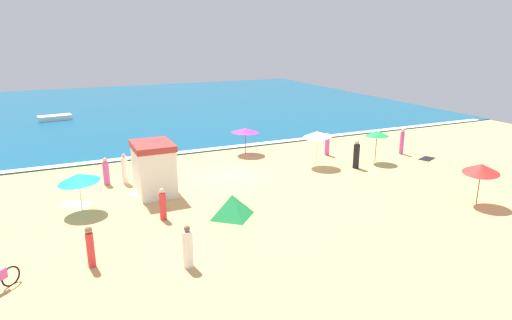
{
  "coord_description": "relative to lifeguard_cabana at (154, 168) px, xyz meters",
  "views": [
    {
      "loc": [
        -9.14,
        -23.66,
        8.35
      ],
      "look_at": [
        1.71,
        0.07,
        0.8
      ],
      "focal_mm": 31.0,
      "sensor_mm": 36.0,
      "label": 1
    }
  ],
  "objects": [
    {
      "name": "beachgoer_6",
      "position": [
        17.72,
        0.83,
        -0.55
      ],
      "size": [
        0.37,
        0.37,
        1.82
      ],
      "color": "#D84CA5",
      "rests_on": "ground_plane"
    },
    {
      "name": "beach_umbrella_2",
      "position": [
        14.43,
        -8.23,
        0.45
      ],
      "size": [
        2.43,
        2.42,
        2.22
      ],
      "color": "#4C3823",
      "rests_on": "ground_plane"
    },
    {
      "name": "ocean_water",
      "position": [
        4.78,
        29.12,
        -1.39
      ],
      "size": [
        60.0,
        44.0,
        0.1
      ],
      "primitive_type": "cube",
      "color": "#0F567A",
      "rests_on": "ground_plane"
    },
    {
      "name": "beachgoer_8",
      "position": [
        12.68,
        -0.62,
        -0.59
      ],
      "size": [
        0.44,
        0.44,
        1.82
      ],
      "color": "black",
      "rests_on": "ground_plane"
    },
    {
      "name": "wave_breaker_foam",
      "position": [
        4.78,
        7.42,
        -1.33
      ],
      "size": [
        57.0,
        0.7,
        0.01
      ],
      "primitive_type": "cube",
      "color": "white",
      "rests_on": "ocean_water"
    },
    {
      "name": "beach_towel_2",
      "position": [
        -3.96,
        0.09,
        -1.43
      ],
      "size": [
        1.64,
        1.58,
        0.01
      ],
      "color": "white",
      "rests_on": "ground_plane"
    },
    {
      "name": "beach_towel_0",
      "position": [
        18.47,
        -0.91,
        -1.43
      ],
      "size": [
        1.5,
        1.23,
        0.01
      ],
      "color": "black",
      "rests_on": "ground_plane"
    },
    {
      "name": "beach_umbrella_0",
      "position": [
        7.63,
        5.5,
        0.27
      ],
      "size": [
        2.63,
        2.62,
        1.91
      ],
      "color": "#4C3823",
      "rests_on": "ground_plane"
    },
    {
      "name": "beachgoer_1",
      "position": [
        -2.18,
        2.68,
        -0.69
      ],
      "size": [
        0.39,
        0.39,
        1.59
      ],
      "color": "#D84CA5",
      "rests_on": "ground_plane"
    },
    {
      "name": "lifeguard_cabana",
      "position": [
        0.0,
        0.0,
        0.0
      ],
      "size": [
        2.02,
        2.58,
        2.83
      ],
      "color": "white",
      "rests_on": "ground_plane"
    },
    {
      "name": "beach_tent",
      "position": [
        2.63,
        -4.57,
        -0.89
      ],
      "size": [
        1.74,
        1.66,
        1.1
      ],
      "color": "green",
      "rests_on": "ground_plane"
    },
    {
      "name": "small_boat_0",
      "position": [
        -4.54,
        24.45,
        -1.11
      ],
      "size": [
        3.18,
        1.7,
        0.47
      ],
      "color": "white",
      "rests_on": "ocean_water"
    },
    {
      "name": "beach_umbrella_1",
      "position": [
        14.71,
        -0.02,
        0.52
      ],
      "size": [
        2.19,
        2.19,
        2.17
      ],
      "color": "#4C3823",
      "rests_on": "ground_plane"
    },
    {
      "name": "beachgoer_3",
      "position": [
        -1.17,
        2.42,
        -0.61
      ],
      "size": [
        0.48,
        0.48,
        1.77
      ],
      "color": "white",
      "rests_on": "ground_plane"
    },
    {
      "name": "beachgoer_4",
      "position": [
        12.72,
        2.77,
        -0.68
      ],
      "size": [
        0.46,
        0.46,
        1.6
      ],
      "color": "#D84CA5",
      "rests_on": "ground_plane"
    },
    {
      "name": "beachgoer_7",
      "position": [
        -0.55,
        -8.18,
        -0.68
      ],
      "size": [
        0.52,
        0.52,
        1.64
      ],
      "color": "white",
      "rests_on": "ground_plane"
    },
    {
      "name": "beachgoer_0",
      "position": [
        -0.39,
        -3.51,
        -0.72
      ],
      "size": [
        0.44,
        0.44,
        1.52
      ],
      "color": "red",
      "rests_on": "ground_plane"
    },
    {
      "name": "beach_towel_1",
      "position": [
        -0.65,
        0.18,
        -1.43
      ],
      "size": [
        1.5,
        1.43,
        0.01
      ],
      "color": "white",
      "rests_on": "ground_plane"
    },
    {
      "name": "beachgoer_5",
      "position": [
        -3.8,
        -6.7,
        -0.64
      ],
      "size": [
        0.35,
        0.35,
        1.61
      ],
      "color": "red",
      "rests_on": "ground_plane"
    },
    {
      "name": "beach_umbrella_4",
      "position": [
        -3.76,
        -0.98,
        0.28
      ],
      "size": [
        2.34,
        2.32,
        2.01
      ],
      "color": "silver",
      "rests_on": "ground_plane"
    },
    {
      "name": "beach_umbrella_3",
      "position": [
        10.62,
        0.86,
        0.66
      ],
      "size": [
        1.98,
        1.95,
        2.36
      ],
      "color": "silver",
      "rests_on": "ground_plane"
    },
    {
      "name": "ground_plane",
      "position": [
        4.78,
        1.12,
        -1.44
      ],
      "size": [
        60.0,
        60.0,
        0.0
      ],
      "primitive_type": "plane",
      "color": "#E5B26B"
    }
  ]
}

